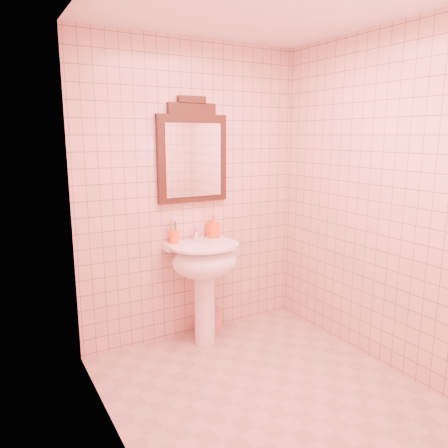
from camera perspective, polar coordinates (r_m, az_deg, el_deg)
floor at (r=3.23m, az=5.46°, el=-21.09°), size 2.20×2.20×0.00m
back_wall at (r=3.70m, az=-4.04°, el=3.95°), size 2.00×0.02×2.50m
pedestal_sink at (r=3.62m, az=-2.54°, el=-5.75°), size 0.58×0.58×0.86m
faucet at (r=3.67m, az=-3.55°, el=-1.34°), size 0.04×0.16×0.11m
mirror at (r=3.64m, az=-4.14°, el=9.10°), size 0.61×0.06×0.86m
toothbrush_cup at (r=3.61m, az=-6.53°, el=-1.67°), size 0.08×0.08×0.19m
soap_dispenser at (r=3.76m, az=-1.48°, el=-0.37°), size 0.09×0.09×0.20m
towel at (r=4.02m, az=-1.72°, el=-12.47°), size 0.19×0.16×0.20m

